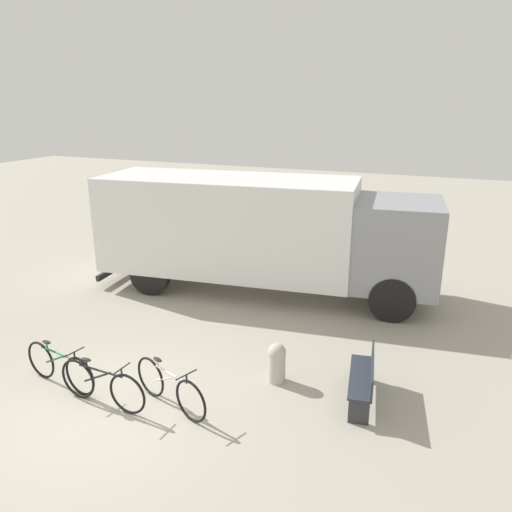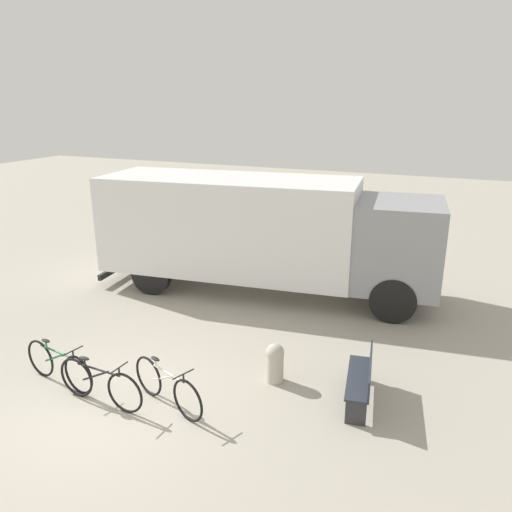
{
  "view_description": "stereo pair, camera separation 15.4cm",
  "coord_description": "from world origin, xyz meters",
  "px_view_note": "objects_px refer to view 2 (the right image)",
  "views": [
    {
      "loc": [
        5.23,
        -5.8,
        5.12
      ],
      "look_at": [
        1.09,
        4.13,
        1.7
      ],
      "focal_mm": 35.0,
      "sensor_mm": 36.0,
      "label": 1
    },
    {
      "loc": [
        5.37,
        -5.74,
        5.12
      ],
      "look_at": [
        1.09,
        4.13,
        1.7
      ],
      "focal_mm": 35.0,
      "sensor_mm": 36.0,
      "label": 2
    }
  ],
  "objects_px": {
    "bicycle_near": "(59,365)",
    "bicycle_far": "(167,387)",
    "delivery_truck": "(261,229)",
    "park_bench": "(363,378)",
    "bollard_near_bench": "(275,361)",
    "bicycle_middle": "(100,384)"
  },
  "relations": [
    {
      "from": "bicycle_near",
      "to": "bicycle_far",
      "type": "height_order",
      "value": "same"
    },
    {
      "from": "bicycle_near",
      "to": "bicycle_far",
      "type": "relative_size",
      "value": 1.04
    },
    {
      "from": "delivery_truck",
      "to": "park_bench",
      "type": "relative_size",
      "value": 5.92
    },
    {
      "from": "bollard_near_bench",
      "to": "bicycle_near",
      "type": "bearing_deg",
      "value": -155.11
    },
    {
      "from": "bicycle_far",
      "to": "delivery_truck",
      "type": "bearing_deg",
      "value": 116.64
    },
    {
      "from": "delivery_truck",
      "to": "bicycle_far",
      "type": "relative_size",
      "value": 5.28
    },
    {
      "from": "park_bench",
      "to": "bicycle_middle",
      "type": "xyz_separation_m",
      "value": [
        -4.16,
        -1.9,
        -0.06
      ]
    },
    {
      "from": "delivery_truck",
      "to": "park_bench",
      "type": "xyz_separation_m",
      "value": [
        3.72,
        -4.21,
        -1.3
      ]
    },
    {
      "from": "bicycle_near",
      "to": "bicycle_middle",
      "type": "distance_m",
      "value": 1.14
    },
    {
      "from": "bicycle_middle",
      "to": "bicycle_near",
      "type": "bearing_deg",
      "value": 172.89
    },
    {
      "from": "bicycle_near",
      "to": "bicycle_middle",
      "type": "relative_size",
      "value": 0.99
    },
    {
      "from": "delivery_truck",
      "to": "bicycle_middle",
      "type": "xyz_separation_m",
      "value": [
        -0.45,
        -6.11,
        -1.36
      ]
    },
    {
      "from": "bicycle_near",
      "to": "bicycle_far",
      "type": "distance_m",
      "value": 2.25
    },
    {
      "from": "delivery_truck",
      "to": "bicycle_far",
      "type": "bearing_deg",
      "value": -90.07
    },
    {
      "from": "bicycle_near",
      "to": "bollard_near_bench",
      "type": "xyz_separation_m",
      "value": [
        3.64,
        1.69,
        0.02
      ]
    },
    {
      "from": "bicycle_far",
      "to": "park_bench",
      "type": "bearing_deg",
      "value": 46.28
    },
    {
      "from": "bicycle_middle",
      "to": "bicycle_far",
      "type": "distance_m",
      "value": 1.19
    },
    {
      "from": "bicycle_middle",
      "to": "bollard_near_bench",
      "type": "bearing_deg",
      "value": 39.8
    },
    {
      "from": "delivery_truck",
      "to": "bicycle_far",
      "type": "height_order",
      "value": "delivery_truck"
    },
    {
      "from": "delivery_truck",
      "to": "bicycle_far",
      "type": "distance_m",
      "value": 5.92
    },
    {
      "from": "park_bench",
      "to": "bollard_near_bench",
      "type": "distance_m",
      "value": 1.64
    },
    {
      "from": "park_bench",
      "to": "bollard_near_bench",
      "type": "height_order",
      "value": "park_bench"
    }
  ]
}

